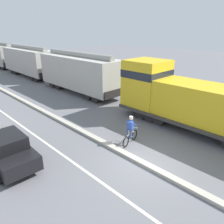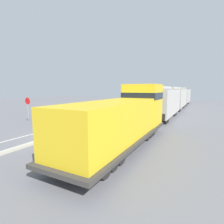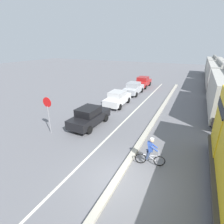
{
  "view_description": "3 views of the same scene",
  "coord_description": "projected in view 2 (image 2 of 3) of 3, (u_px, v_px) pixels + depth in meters",
  "views": [
    {
      "loc": [
        -7.58,
        -5.57,
        6.41
      ],
      "look_at": [
        1.36,
        3.56,
        1.46
      ],
      "focal_mm": 35.0,
      "sensor_mm": 36.0,
      "label": 1
    },
    {
      "loc": [
        10.33,
        -10.29,
        3.82
      ],
      "look_at": [
        3.22,
        3.25,
        1.79
      ],
      "focal_mm": 28.0,
      "sensor_mm": 36.0,
      "label": 2
    },
    {
      "loc": [
        2.82,
        -6.53,
        6.48
      ],
      "look_at": [
        -3.45,
        6.42,
        0.84
      ],
      "focal_mm": 28.0,
      "sensor_mm": 36.0,
      "label": 3
    }
  ],
  "objects": [
    {
      "name": "hopper_car_lead",
      "position": [
        163.0,
        102.0,
        22.65
      ],
      "size": [
        2.9,
        10.6,
        4.18
      ],
      "color": "#ACA9A2",
      "rests_on": "ground"
    },
    {
      "name": "lane_stripe",
      "position": [
        81.0,
        121.0,
        20.66
      ],
      "size": [
        0.14,
        36.0,
        0.01
      ],
      "primitive_type": "cube",
      "color": "silver",
      "rests_on": "ground"
    },
    {
      "name": "median_curb",
      "position": [
        98.0,
        123.0,
        19.55
      ],
      "size": [
        0.36,
        36.0,
        0.16
      ],
      "primitive_type": "cube",
      "color": "#B2AD9E",
      "rests_on": "ground"
    },
    {
      "name": "hopper_car_trailing",
      "position": [
        183.0,
        96.0,
        43.01
      ],
      "size": [
        2.9,
        10.6,
        4.18
      ],
      "color": "#A19F97",
      "rests_on": "ground"
    },
    {
      "name": "parked_car_white",
      "position": [
        87.0,
        110.0,
        25.59
      ],
      "size": [
        1.88,
        4.22,
        1.62
      ],
      "color": "silver",
      "rests_on": "ground"
    },
    {
      "name": "parked_car_red",
      "position": [
        117.0,
        104.0,
        34.31
      ],
      "size": [
        1.85,
        4.21,
        1.62
      ],
      "color": "red",
      "rests_on": "ground"
    },
    {
      "name": "stop_sign",
      "position": [
        28.0,
        105.0,
        19.13
      ],
      "size": [
        0.76,
        0.08,
        2.88
      ],
      "color": "gray",
      "rests_on": "ground"
    },
    {
      "name": "locomotive",
      "position": [
        126.0,
        118.0,
        12.01
      ],
      "size": [
        3.1,
        11.61,
        4.2
      ],
      "color": "gold",
      "rests_on": "ground"
    },
    {
      "name": "hopper_car_middle",
      "position": [
        176.0,
        98.0,
        32.83
      ],
      "size": [
        2.9,
        10.6,
        4.18
      ],
      "color": "#AAA8A0",
      "rests_on": "ground"
    },
    {
      "name": "cyclist",
      "position": [
        83.0,
        123.0,
        15.26
      ],
      "size": [
        1.68,
        0.56,
        1.71
      ],
      "color": "black",
      "rests_on": "ground"
    },
    {
      "name": "parked_car_black",
      "position": [
        58.0,
        115.0,
        20.53
      ],
      "size": [
        1.91,
        4.24,
        1.62
      ],
      "color": "black",
      "rests_on": "ground"
    },
    {
      "name": "ground_plane",
      "position": [
        59.0,
        136.0,
        14.29
      ],
      "size": [
        120.0,
        120.0,
        0.0
      ],
      "primitive_type": "plane",
      "color": "slate"
    },
    {
      "name": "parked_car_silver",
      "position": [
        105.0,
        106.0,
        30.19
      ],
      "size": [
        1.85,
        4.21,
        1.62
      ],
      "color": "#B7BABF",
      "rests_on": "ground"
    }
  ]
}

